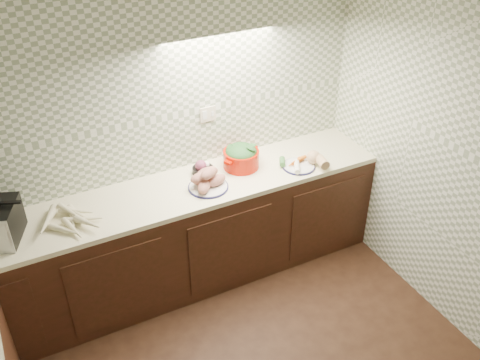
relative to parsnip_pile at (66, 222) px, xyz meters
name	(u,v)px	position (x,y,z in m)	size (l,w,h in m)	color
room	(256,233)	(0.68, -1.45, 0.70)	(3.60, 3.60, 2.60)	black
counter	(105,350)	(0.00, -0.77, -0.48)	(3.60, 3.60, 0.90)	black
parsnip_pile	(66,222)	(0.00, 0.00, 0.00)	(0.42, 0.39, 0.08)	beige
sweet_potato_plate	(207,180)	(1.05, -0.01, 0.03)	(0.31, 0.31, 0.18)	#12113D
onion_bowl	(203,169)	(1.10, 0.17, 0.02)	(0.17, 0.17, 0.13)	black
dutch_oven	(241,156)	(1.42, 0.14, 0.06)	(0.38, 0.38, 0.20)	#B61100
veg_plate	(305,161)	(1.88, -0.09, 0.01)	(0.37, 0.29, 0.12)	#12113D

